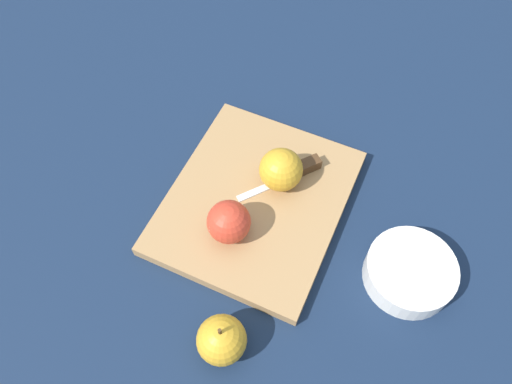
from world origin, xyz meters
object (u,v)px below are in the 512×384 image
at_px(knife, 298,170).
at_px(apple_half_right, 281,170).
at_px(apple_half_left, 228,221).
at_px(bowl, 410,271).
at_px(apple_whole, 222,340).

bearing_deg(knife, apple_half_right, 3.38).
height_order(apple_half_left, bowl, apple_half_left).
height_order(apple_half_right, bowl, apple_half_right).
bearing_deg(apple_half_right, apple_half_left, 66.79).
bearing_deg(apple_half_left, knife, -93.30).
distance_m(apple_half_right, knife, 0.05).
height_order(apple_half_left, knife, apple_half_left).
distance_m(apple_half_right, bowl, 0.26).
xyz_separation_m(apple_half_left, bowl, (0.10, -0.27, -0.03)).
distance_m(apple_half_left, bowl, 0.29).
xyz_separation_m(knife, bowl, (-0.06, -0.24, -0.01)).
distance_m(apple_half_left, apple_whole, 0.18).
bearing_deg(apple_half_right, bowl, 158.27).
bearing_deg(apple_whole, apple_half_right, 15.46).
bearing_deg(bowl, knife, 75.44).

